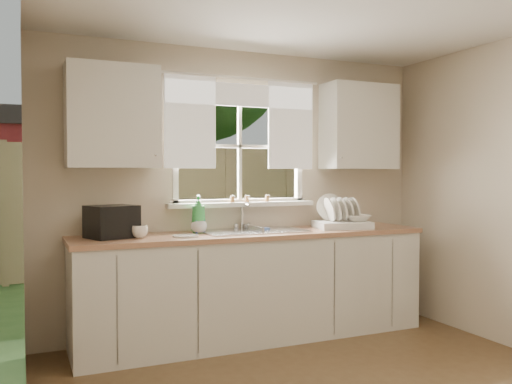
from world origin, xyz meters
name	(u,v)px	position (x,y,z in m)	size (l,w,h in m)	color
room_walls	(381,204)	(0.00, -0.07, 1.24)	(3.62, 4.02, 2.50)	beige
window	(240,165)	(0.00, 2.00, 1.49)	(1.38, 0.16, 1.06)	white
curtains	(242,114)	(0.00, 1.95, 1.93)	(1.50, 0.03, 0.81)	white
base_cabinets	(255,287)	(0.00, 1.68, 0.43)	(3.00, 0.62, 0.87)	silver
countertop	(255,234)	(0.00, 1.68, 0.89)	(3.04, 0.65, 0.04)	#AA7655
upper_cabinet_left	(112,117)	(-1.15, 1.82, 1.85)	(0.70, 0.33, 0.80)	silver
upper_cabinet_right	(359,127)	(1.15, 1.82, 1.85)	(0.70, 0.33, 0.80)	silver
wall_outlet	(326,207)	(0.88, 1.99, 1.08)	(0.08, 0.01, 0.12)	beige
sill_jars	(249,199)	(0.06, 1.94, 1.18)	(0.38, 0.04, 0.06)	brown
backyard	(148,71)	(0.58, 8.42, 3.46)	(20.00, 10.00, 6.13)	#335421
sink	(253,240)	(0.00, 1.71, 0.84)	(0.88, 0.52, 0.40)	#B7B7BC
dish_rack	(341,220)	(0.85, 1.65, 0.98)	(0.53, 0.44, 0.31)	white
bowl	(357,218)	(0.98, 1.60, 1.00)	(0.24, 0.24, 0.06)	white
soap_bottle_a	(199,214)	(-0.46, 1.79, 1.07)	(0.12, 0.12, 0.32)	green
soap_bottle_b	(199,223)	(-0.46, 1.78, 0.99)	(0.07, 0.08, 0.16)	blue
soap_bottle_c	(199,223)	(-0.46, 1.78, 1.00)	(0.13, 0.13, 0.17)	beige
saucer	(186,236)	(-0.64, 1.57, 0.92)	(0.21, 0.21, 0.01)	beige
cup	(140,232)	(-0.98, 1.65, 0.96)	(0.12, 0.12, 0.10)	silver
black_appliance	(112,222)	(-1.17, 1.74, 1.04)	(0.34, 0.30, 0.25)	black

